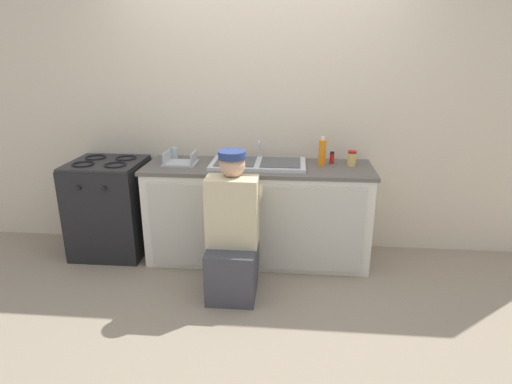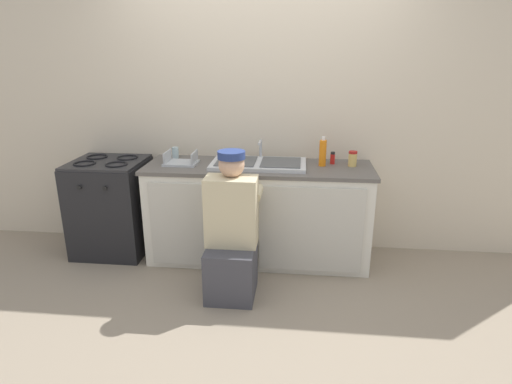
{
  "view_description": "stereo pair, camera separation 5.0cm",
  "coord_description": "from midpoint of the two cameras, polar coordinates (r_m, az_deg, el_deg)",
  "views": [
    {
      "loc": [
        0.3,
        -3.2,
        1.79
      ],
      "look_at": [
        0.0,
        0.1,
        0.68
      ],
      "focal_mm": 30.0,
      "sensor_mm": 36.0,
      "label": 1
    },
    {
      "loc": [
        0.35,
        -3.2,
        1.79
      ],
      "look_at": [
        0.0,
        0.1,
        0.68
      ],
      "focal_mm": 30.0,
      "sensor_mm": 36.0,
      "label": 2
    }
  ],
  "objects": [
    {
      "name": "countertop",
      "position": [
        3.64,
        -0.11,
        3.3
      ],
      "size": [
        1.93,
        0.62,
        0.03
      ],
      "primitive_type": "cube",
      "color": "#5B5651",
      "rests_on": "counter_cabinet"
    },
    {
      "name": "counter_cabinet",
      "position": [
        3.77,
        -0.12,
        -3.01
      ],
      "size": [
        1.89,
        0.62,
        0.82
      ],
      "color": "silver",
      "rests_on": "ground_plane"
    },
    {
      "name": "condiment_jar",
      "position": [
        3.7,
        12.29,
        4.4
      ],
      "size": [
        0.07,
        0.07,
        0.13
      ],
      "color": "#DBB760",
      "rests_on": "countertop"
    },
    {
      "name": "soap_bottle_orange",
      "position": [
        3.65,
        8.43,
        5.23
      ],
      "size": [
        0.06,
        0.06,
        0.25
      ],
      "color": "orange",
      "rests_on": "countertop"
    },
    {
      "name": "plumber_person",
      "position": [
        3.21,
        -3.62,
        -6.06
      ],
      "size": [
        0.42,
        0.61,
        1.1
      ],
      "color": "#3F3F47",
      "rests_on": "ground_plane"
    },
    {
      "name": "ground_plane",
      "position": [
        3.68,
        -0.54,
        -10.62
      ],
      "size": [
        12.0,
        12.0,
        0.0
      ],
      "primitive_type": "plane",
      "color": "gray"
    },
    {
      "name": "water_glass",
      "position": [
        3.95,
        -11.19,
        5.14
      ],
      "size": [
        0.06,
        0.06,
        0.1
      ],
      "color": "#ADC6CC",
      "rests_on": "countertop"
    },
    {
      "name": "sink_double_basin",
      "position": [
        3.64,
        -0.11,
        3.84
      ],
      "size": [
        0.8,
        0.44,
        0.19
      ],
      "color": "silver",
      "rests_on": "countertop"
    },
    {
      "name": "dish_rack_tray",
      "position": [
        3.73,
        -10.42,
        4.01
      ],
      "size": [
        0.28,
        0.22,
        0.11
      ],
      "color": "#B2B7BC",
      "rests_on": "countertop"
    },
    {
      "name": "back_wall",
      "position": [
        3.9,
        0.37,
        10.51
      ],
      "size": [
        6.0,
        0.1,
        2.5
      ],
      "primitive_type": "cube",
      "color": "beige",
      "rests_on": "ground_plane"
    },
    {
      "name": "stove_range",
      "position": [
        4.11,
        -19.17,
        -1.91
      ],
      "size": [
        0.63,
        0.62,
        0.87
      ],
      "color": "black",
      "rests_on": "ground_plane"
    },
    {
      "name": "spice_bottle_red",
      "position": [
        3.74,
        9.71,
        4.51
      ],
      "size": [
        0.04,
        0.04,
        0.1
      ],
      "color": "red",
      "rests_on": "countertop"
    }
  ]
}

